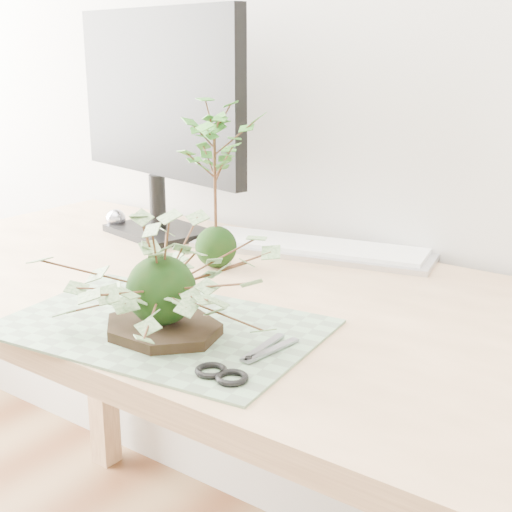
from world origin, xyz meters
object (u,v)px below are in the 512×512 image
maple_kokedama (214,145)px  monitor (157,108)px  keyboard (313,248)px  desk (256,344)px  ivy_kokedama (160,258)px

maple_kokedama → monitor: monitor is taller
keyboard → desk: bearing=-90.1°
ivy_kokedama → monitor: monitor is taller
desk → ivy_kokedama: ivy_kokedama is taller
desk → keyboard: bearing=102.4°
desk → monitor: monitor is taller
desk → maple_kokedama: bearing=151.8°
ivy_kokedama → maple_kokedama: bearing=116.3°
keyboard → monitor: bearing=178.9°
ivy_kokedama → monitor: bearing=133.8°
maple_kokedama → desk: bearing=-28.2°
desk → keyboard: size_ratio=3.21×
desk → ivy_kokedama: size_ratio=4.44×
maple_kokedama → keyboard: (0.09, 0.19, -0.22)m
ivy_kokedama → monitor: (-0.40, 0.42, 0.16)m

